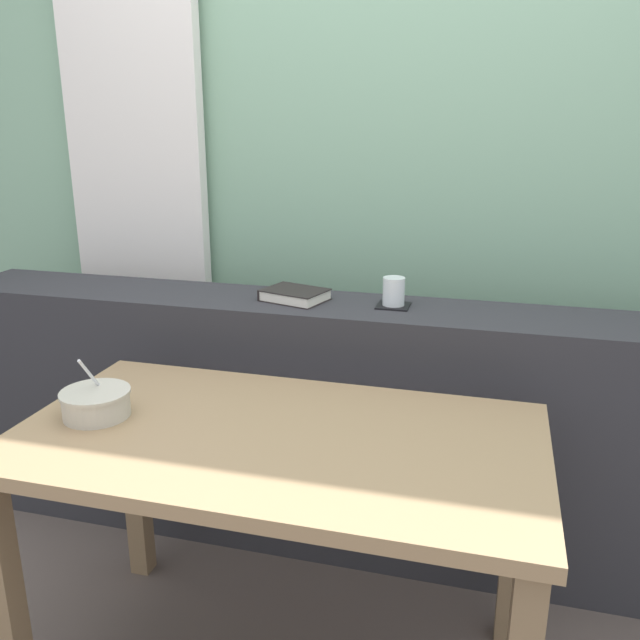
# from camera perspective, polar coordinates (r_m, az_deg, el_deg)

# --- Properties ---
(outdoor_backdrop) EXTENTS (4.80, 0.08, 2.80)m
(outdoor_backdrop) POSITION_cam_1_polar(r_m,az_deg,el_deg) (2.51, 5.79, 16.53)
(outdoor_backdrop) COLOR #84B293
(outdoor_backdrop) RESTS_ON ground
(curtain_left_panel) EXTENTS (0.56, 0.06, 2.50)m
(curtain_left_panel) POSITION_cam_1_polar(r_m,az_deg,el_deg) (2.76, -15.44, 12.94)
(curtain_left_panel) COLOR white
(curtain_left_panel) RESTS_ON ground
(dark_console_ledge) EXTENTS (2.80, 0.32, 0.85)m
(dark_console_ledge) POSITION_cam_1_polar(r_m,az_deg,el_deg) (2.24, 2.81, -9.26)
(dark_console_ledge) COLOR #2D2D33
(dark_console_ledge) RESTS_ON ground
(breakfast_table) EXTENTS (1.24, 0.68, 0.71)m
(breakfast_table) POSITION_cam_1_polar(r_m,az_deg,el_deg) (1.64, -3.67, -12.94)
(breakfast_table) COLOR #826849
(breakfast_table) RESTS_ON ground
(coaster_square) EXTENTS (0.10, 0.10, 0.00)m
(coaster_square) POSITION_cam_1_polar(r_m,az_deg,el_deg) (2.08, 6.30, 1.23)
(coaster_square) COLOR black
(coaster_square) RESTS_ON dark_console_ledge
(juice_glass) EXTENTS (0.07, 0.07, 0.09)m
(juice_glass) POSITION_cam_1_polar(r_m,az_deg,el_deg) (2.07, 6.34, 2.38)
(juice_glass) COLOR white
(juice_glass) RESTS_ON coaster_square
(closed_book) EXTENTS (0.23, 0.19, 0.04)m
(closed_book) POSITION_cam_1_polar(r_m,az_deg,el_deg) (2.14, -2.20, 2.17)
(closed_book) COLOR black
(closed_book) RESTS_ON dark_console_ledge
(soup_bowl) EXTENTS (0.17, 0.17, 0.16)m
(soup_bowl) POSITION_cam_1_polar(r_m,az_deg,el_deg) (1.75, -18.64, -6.79)
(soup_bowl) COLOR #BCB7A8
(soup_bowl) RESTS_ON breakfast_table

